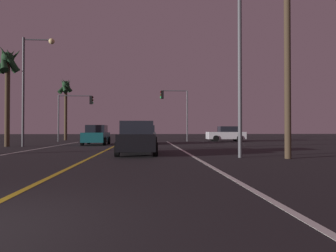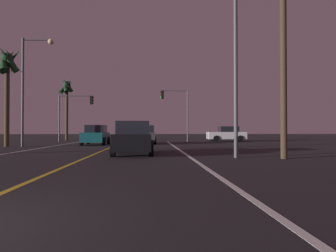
# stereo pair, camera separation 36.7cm
# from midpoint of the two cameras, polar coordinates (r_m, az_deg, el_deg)

# --- Properties ---
(lane_edge_right) EXTENTS (0.16, 35.02, 0.01)m
(lane_edge_right) POSITION_cam_midpoint_polar(r_m,az_deg,el_deg) (15.29, 3.60, -5.47)
(lane_edge_right) COLOR silver
(lane_edge_right) RESTS_ON ground
(lane_center_divider) EXTENTS (0.16, 35.02, 0.01)m
(lane_center_divider) POSITION_cam_midpoint_polar(r_m,az_deg,el_deg) (15.40, -14.28, -5.41)
(lane_center_divider) COLOR gold
(lane_center_divider) RESTS_ON ground
(car_oncoming) EXTENTS (2.02, 4.30, 1.70)m
(car_oncoming) POSITION_cam_midpoint_polar(r_m,az_deg,el_deg) (26.69, -13.81, -1.71)
(car_oncoming) COLOR black
(car_oncoming) RESTS_ON ground
(car_ahead_far) EXTENTS (2.02, 4.30, 1.70)m
(car_ahead_far) POSITION_cam_midpoint_polar(r_m,az_deg,el_deg) (28.02, -4.64, -1.69)
(car_ahead_far) COLOR black
(car_ahead_far) RESTS_ON ground
(car_lead_same_lane) EXTENTS (2.02, 4.30, 1.70)m
(car_lead_same_lane) POSITION_cam_midpoint_polar(r_m,az_deg,el_deg) (15.58, -6.53, -2.37)
(car_lead_same_lane) COLOR black
(car_lead_same_lane) RESTS_ON ground
(car_crossing_side) EXTENTS (4.30, 2.02, 1.70)m
(car_crossing_side) POSITION_cam_midpoint_polar(r_m,az_deg,el_deg) (35.12, 10.70, -1.51)
(car_crossing_side) COLOR black
(car_crossing_side) RESTS_ON ground
(traffic_light_near_right) EXTENTS (3.09, 0.36, 5.69)m
(traffic_light_near_right) POSITION_cam_midpoint_polar(r_m,az_deg,el_deg) (33.37, 0.93, 4.26)
(traffic_light_near_right) COLOR #4C4C51
(traffic_light_near_right) RESTS_ON ground
(traffic_light_near_left) EXTENTS (3.79, 0.36, 5.04)m
(traffic_light_near_left) POSITION_cam_midpoint_polar(r_m,az_deg,el_deg) (34.14, -17.34, 3.50)
(traffic_light_near_left) COLOR #4C4C51
(traffic_light_near_left) RESTS_ON ground
(street_lamp_right_near) EXTENTS (2.66, 0.44, 8.52)m
(street_lamp_right_near) POSITION_cam_midpoint_polar(r_m,az_deg,el_deg) (14.48, 10.39, 15.87)
(street_lamp_right_near) COLOR #4C4C51
(street_lamp_right_near) RESTS_ON ground
(street_lamp_left_mid) EXTENTS (2.39, 0.44, 8.28)m
(street_lamp_left_mid) POSITION_cam_midpoint_polar(r_m,az_deg,el_deg) (25.33, -25.01, 8.35)
(street_lamp_left_mid) COLOR #4C4C51
(street_lamp_left_mid) RESTS_ON ground
(utility_pole_right) EXTENTS (2.20, 0.28, 9.29)m
(utility_pole_right) POSITION_cam_midpoint_polar(r_m,az_deg,el_deg) (14.61, 21.02, 13.80)
(utility_pole_right) COLOR #423323
(utility_pole_right) RESTS_ON ground
(palm_tree_left_mid) EXTENTS (2.17, 2.02, 7.71)m
(palm_tree_left_mid) POSITION_cam_midpoint_polar(r_m,az_deg,el_deg) (26.49, -28.48, 9.78)
(palm_tree_left_mid) COLOR #473826
(palm_tree_left_mid) RESTS_ON ground
(palm_tree_left_far) EXTENTS (2.00, 2.17, 7.99)m
(palm_tree_left_far) POSITION_cam_midpoint_polar(r_m,az_deg,el_deg) (40.35, -19.08, 6.35)
(palm_tree_left_far) COLOR #473826
(palm_tree_left_far) RESTS_ON ground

